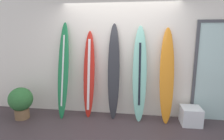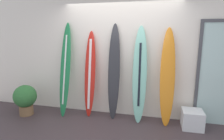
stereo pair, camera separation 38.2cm
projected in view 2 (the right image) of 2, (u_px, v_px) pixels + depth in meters
The scene contains 8 objects.
wall_back at pixel (122, 54), 4.23m from camera, with size 7.20×0.20×2.80m, color white.
surfboard_emerald at pixel (65, 70), 4.23m from camera, with size 0.27×0.49×2.10m.
surfboard_crimson at pixel (90, 75), 4.19m from camera, with size 0.27×0.34×1.91m.
surfboard_charcoal at pixel (114, 73), 4.05m from camera, with size 0.27×0.36×2.07m.
surfboard_seafoam at pixel (140, 75), 3.90m from camera, with size 0.31×0.39×2.02m.
surfboard_sunset at pixel (167, 78), 3.77m from camera, with size 0.31×0.41×1.98m.
display_block_left at pixel (192, 119), 3.72m from camera, with size 0.40×0.40×0.36m.
potted_plant at pixel (25, 98), 4.29m from camera, with size 0.51×0.51×0.70m.
Camera 2 is at (0.79, -2.85, 1.87)m, focal length 30.09 mm.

